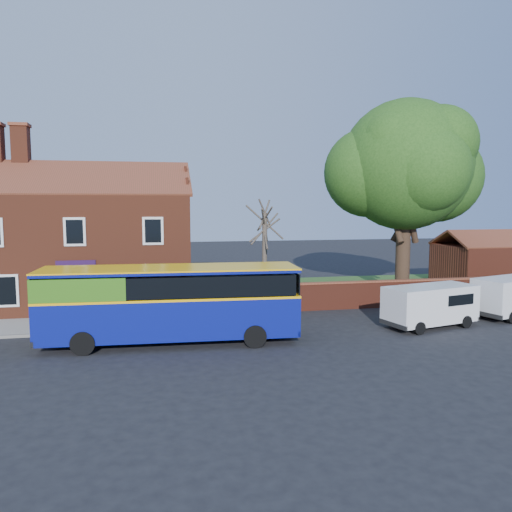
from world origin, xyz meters
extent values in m
plane|color=black|center=(0.00, 0.00, 0.00)|extent=(120.00, 120.00, 0.00)
cube|color=gray|center=(-7.00, 5.75, 0.06)|extent=(18.00, 3.50, 0.12)
cube|color=slate|center=(-7.00, 4.00, 0.07)|extent=(18.00, 0.15, 0.14)
cube|color=#426B28|center=(13.00, 13.00, 0.02)|extent=(26.00, 12.00, 0.04)
cube|color=brown|center=(-7.00, 11.50, 3.25)|extent=(12.00, 8.00, 6.50)
cube|color=brown|center=(-7.00, 9.50, 7.50)|extent=(12.30, 4.08, 2.16)
cube|color=brown|center=(-7.00, 13.50, 7.50)|extent=(12.30, 4.08, 2.16)
cube|color=brown|center=(-10.40, 11.50, 9.40)|extent=(0.90, 0.90, 2.20)
cube|color=black|center=(-7.00, 7.47, 4.60)|extent=(1.10, 0.06, 1.50)
cube|color=#4C0F19|center=(-7.00, 7.45, 1.10)|extent=(0.95, 0.04, 2.10)
cube|color=silver|center=(-7.00, 7.47, 1.15)|extent=(1.20, 0.06, 2.30)
cube|color=#240C37|center=(-7.00, 7.44, 2.80)|extent=(2.00, 0.06, 0.60)
cube|color=maroon|center=(13.00, 7.00, 0.75)|extent=(22.00, 0.30, 1.50)
cube|color=brown|center=(13.00, 7.00, 1.55)|extent=(22.00, 0.38, 0.10)
cube|color=maroon|center=(22.00, 13.00, 1.50)|extent=(8.00, 5.00, 3.00)
cube|color=brown|center=(22.00, 11.75, 3.55)|extent=(8.20, 2.56, 1.24)
cube|color=brown|center=(22.00, 14.25, 3.55)|extent=(8.20, 2.56, 1.24)
cube|color=navy|center=(-2.25, 1.78, 1.25)|extent=(11.01, 3.21, 1.73)
cube|color=#FFB90D|center=(-2.25, 1.78, 2.12)|extent=(11.04, 3.23, 0.10)
cube|color=black|center=(-2.25, 1.78, 2.64)|extent=(10.58, 3.21, 0.87)
cube|color=#3B7C1B|center=(-5.85, 1.94, 2.64)|extent=(3.83, 2.93, 0.92)
cube|color=navy|center=(-2.25, 1.78, 3.22)|extent=(11.01, 3.21, 0.14)
cube|color=#FFB90D|center=(-2.25, 1.78, 3.30)|extent=(11.06, 3.25, 0.06)
cylinder|color=black|center=(-5.79, 0.65, 0.49)|extent=(0.99, 0.32, 0.98)
cylinder|color=black|center=(-5.68, 3.22, 0.49)|extent=(0.99, 0.32, 0.98)
cylinder|color=black|center=(1.18, 0.34, 0.49)|extent=(0.99, 0.32, 0.98)
cylinder|color=black|center=(1.29, 2.91, 0.49)|extent=(0.99, 0.32, 0.98)
cube|color=white|center=(10.30, 2.14, 1.16)|extent=(4.97, 2.93, 1.77)
cube|color=black|center=(12.33, 2.64, 1.44)|extent=(0.46, 1.55, 0.70)
cube|color=black|center=(12.52, 2.69, 0.37)|extent=(0.55, 1.83, 0.22)
cylinder|color=black|center=(9.06, 0.93, 0.31)|extent=(0.65, 0.36, 0.61)
cylinder|color=black|center=(8.64, 2.62, 0.31)|extent=(0.65, 0.36, 0.61)
cylinder|color=black|center=(11.95, 1.65, 0.31)|extent=(0.65, 0.36, 0.61)
cylinder|color=black|center=(11.53, 3.34, 0.31)|extent=(0.65, 0.36, 0.61)
cylinder|color=black|center=(14.78, 2.01, 0.32)|extent=(0.68, 0.40, 0.64)
cylinder|color=black|center=(14.23, 3.75, 0.32)|extent=(0.68, 0.40, 0.64)
cylinder|color=black|center=(12.55, 9.36, 2.59)|extent=(0.90, 0.90, 5.19)
sphere|color=#3C6C21|center=(12.55, 9.36, 8.46)|extent=(8.12, 8.12, 8.12)
sphere|color=#3C6C21|center=(14.92, 9.81, 7.78)|extent=(5.86, 5.86, 5.86)
sphere|color=#3C6C21|center=(10.41, 10.04, 8.01)|extent=(5.64, 5.64, 5.64)
cylinder|color=#4C4238|center=(3.75, 10.35, 2.75)|extent=(0.31, 0.31, 5.50)
cylinder|color=#4C4238|center=(3.75, 10.35, 4.72)|extent=(0.32, 2.68, 2.16)
cylinder|color=#4C4238|center=(3.75, 10.35, 4.52)|extent=(1.40, 1.98, 1.98)
cylinder|color=#4C4238|center=(3.75, 10.35, 4.91)|extent=(2.25, 1.03, 2.19)
camera|label=1|loc=(-2.76, -19.80, 6.05)|focal=35.00mm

